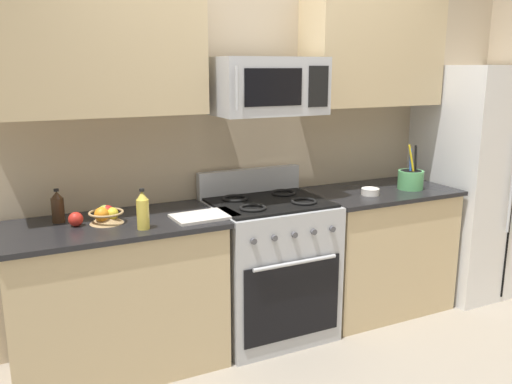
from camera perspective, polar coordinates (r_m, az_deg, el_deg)
The scene contains 16 objects.
ground_plane at distance 3.32m, azimuth 6.99°, elevation -19.34°, with size 16.00×16.00×0.00m, color gray.
wall_back at distance 3.76m, azimuth -1.36°, elevation 5.88°, with size 8.00×0.10×2.60m, color tan.
counter_left at distance 3.32m, azimuth -14.60°, elevation -10.72°, with size 1.24×0.65×0.91m.
range_oven at distance 3.62m, azimuth 1.33°, elevation -7.93°, with size 0.76×0.69×1.09m.
counter_right at distance 4.10m, azimuth 12.79°, elevation -5.93°, with size 1.05×0.65×0.91m.
refrigerator at distance 4.61m, azimuth 22.19°, elevation 1.15°, with size 0.76×0.76×1.79m.
microwave at distance 3.41m, azimuth 1.22°, elevation 11.21°, with size 0.69×0.44×0.35m.
upper_cabinets_left at distance 3.22m, azimuth -16.85°, elevation 14.36°, with size 1.23×0.34×0.74m.
upper_cabinets_right at distance 4.03m, azimuth 12.31°, elevation 14.26°, with size 1.04×0.34×0.74m.
utensil_crock at distance 4.05m, azimuth 16.13°, elevation 1.35°, with size 0.18×0.18×0.33m.
fruit_basket at distance 3.16m, azimuth -15.65°, elevation -2.39°, with size 0.20×0.20×0.10m.
apple_loose at distance 3.15m, azimuth -18.63°, elevation -2.76°, with size 0.08×0.08×0.08m, color red.
cutting_board at distance 3.18m, azimuth -5.47°, elevation -2.55°, with size 0.38×0.23×0.02m, color silver.
bottle_soy at distance 3.25m, azimuth -20.35°, elevation -1.52°, with size 0.07×0.07×0.20m.
bottle_oil at distance 2.98m, azimuth -11.96°, elevation -1.95°, with size 0.07×0.07×0.23m.
prep_bowl at distance 3.80m, azimuth 12.06°, elevation 0.08°, with size 0.13×0.13×0.05m.
Camera 1 is at (-1.56, -2.32, 1.78)m, focal length 37.59 mm.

